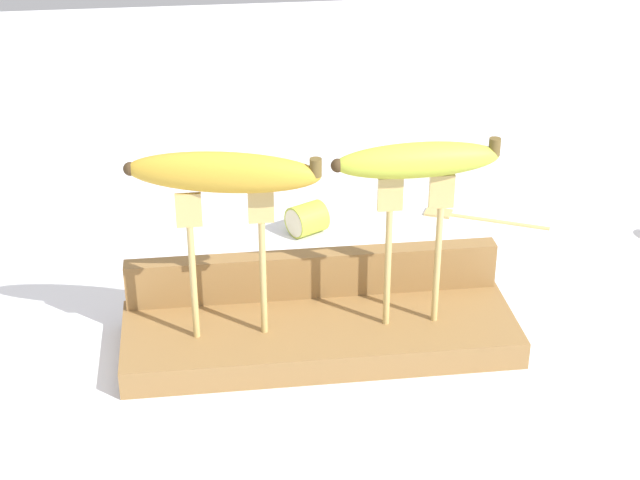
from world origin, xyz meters
The scene contains 9 objects.
ground_plane centered at (0.00, 0.00, 0.00)m, with size 3.00×3.00×0.00m, color silver.
wooden_board centered at (0.00, 0.00, 0.02)m, with size 0.43×0.15×0.03m, color olive.
board_backstop centered at (0.00, 0.06, 0.06)m, with size 0.42×0.02×0.05m, color olive.
fork_stand_left centered at (-0.10, -0.01, 0.13)m, with size 0.10×0.01×0.17m.
fork_stand_right centered at (0.10, -0.01, 0.13)m, with size 0.08×0.01×0.17m.
banana_raised_left centered at (-0.10, -0.01, 0.22)m, with size 0.20×0.08×0.04m.
banana_raised_right centered at (0.10, -0.01, 0.22)m, with size 0.17×0.04×0.04m.
fork_fallen_near centered at (0.24, 0.29, 0.00)m, with size 0.16×0.09×0.01m.
banana_chunk_far centered at (0.02, 0.27, 0.02)m, with size 0.06×0.06×0.04m.
Camera 1 is at (-0.12, -0.92, 0.61)m, focal length 56.73 mm.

